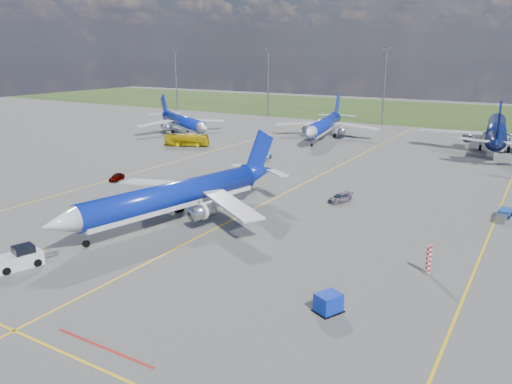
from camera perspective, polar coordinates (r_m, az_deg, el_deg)
The scene contains 17 objects.
ground at distance 57.48m, azimuth -9.22°, elevation -6.43°, with size 400.00×400.00×0.00m, color #575754.
grass_strip at distance 194.79m, azimuth 20.51°, elevation 8.43°, with size 400.00×80.00×0.01m, color #2D4719.
taxiway_lines at distance 79.38m, azimuth 3.72°, elevation 0.00°, with size 60.25×160.00×0.02m.
floodlight_masts at distance 152.74m, azimuth 21.81°, elevation 11.30°, with size 202.20×0.50×22.70m.
warning_post at distance 53.15m, azimuth 19.15°, elevation -7.28°, with size 0.50×0.50×3.00m, color red.
bg_jet_nw at distance 137.80m, azimuth -8.28°, elevation 6.61°, with size 27.20×35.70×9.35m, color #0B209F, non-canonical shape.
bg_jet_nnw at distance 130.36m, azimuth 7.74°, elevation 6.11°, with size 28.78×37.78×9.89m, color #0B209F, non-canonical shape.
bg_jet_n at distance 127.23m, azimuth 25.56°, elevation 4.47°, with size 35.59×46.71×12.23m, color #071141, non-canonical shape.
main_airliner at distance 66.79m, azimuth -9.22°, elevation -3.24°, with size 28.98×38.04×9.96m, color #0B209F, non-canonical shape.
pushback_tug at distance 57.44m, azimuth -25.43°, elevation -6.90°, with size 3.61×6.54×2.18m.
uld_container at distance 44.04m, azimuth 8.28°, elevation -12.42°, with size 1.66×2.08×1.66m, color #0D2CB8.
apron_bus at distance 119.22m, azimuth -7.91°, elevation 5.91°, with size 2.42×10.36×2.89m, color gold.
service_car_a at distance 89.60m, azimuth -15.63°, elevation 1.68°, with size 1.47×3.65×1.24m, color #999999.
service_car_b at distance 82.43m, azimuth -3.48°, elevation 1.01°, with size 1.92×4.17×1.16m, color #999999.
service_car_c at distance 74.93m, azimuth 9.59°, elevation -0.66°, with size 1.73×4.25×1.23m, color #999999.
baggage_tug_w at distance 74.24m, azimuth 26.39°, elevation -2.37°, with size 1.68×4.95×1.09m.
baggage_tug_c at distance 103.64m, azimuth 1.23°, elevation 4.06°, with size 3.02×4.97×1.09m.
Camera 1 is at (34.70, -40.47, 21.50)m, focal length 35.00 mm.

